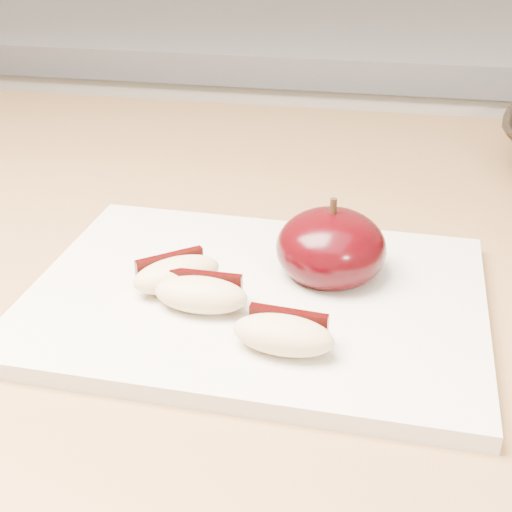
# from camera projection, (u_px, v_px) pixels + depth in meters

# --- Properties ---
(back_cabinet) EXTENTS (2.40, 0.62, 0.94)m
(back_cabinet) POSITION_uv_depth(u_px,v_px,m) (308.00, 268.00, 1.37)
(back_cabinet) COLOR silver
(back_cabinet) RESTS_ON ground
(cutting_board) EXTENTS (0.29, 0.21, 0.01)m
(cutting_board) POSITION_uv_depth(u_px,v_px,m) (256.00, 298.00, 0.45)
(cutting_board) COLOR silver
(cutting_board) RESTS_ON island_counter
(apple_half) EXTENTS (0.07, 0.07, 0.06)m
(apple_half) POSITION_uv_depth(u_px,v_px,m) (331.00, 248.00, 0.46)
(apple_half) COLOR black
(apple_half) RESTS_ON cutting_board
(apple_wedge_a) EXTENTS (0.06, 0.06, 0.02)m
(apple_wedge_a) POSITION_uv_depth(u_px,v_px,m) (176.00, 273.00, 0.45)
(apple_wedge_a) COLOR #CDB582
(apple_wedge_a) RESTS_ON cutting_board
(apple_wedge_b) EXTENTS (0.06, 0.03, 0.02)m
(apple_wedge_b) POSITION_uv_depth(u_px,v_px,m) (202.00, 294.00, 0.43)
(apple_wedge_b) COLOR #CDB582
(apple_wedge_b) RESTS_ON cutting_board
(apple_wedge_c) EXTENTS (0.06, 0.03, 0.02)m
(apple_wedge_c) POSITION_uv_depth(u_px,v_px,m) (284.00, 334.00, 0.39)
(apple_wedge_c) COLOR #CDB582
(apple_wedge_c) RESTS_ON cutting_board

